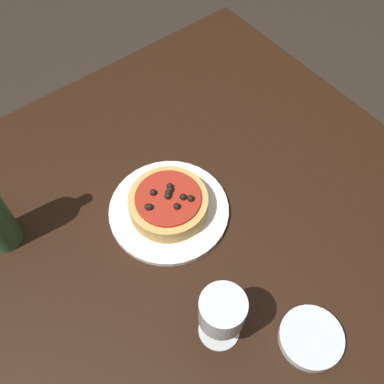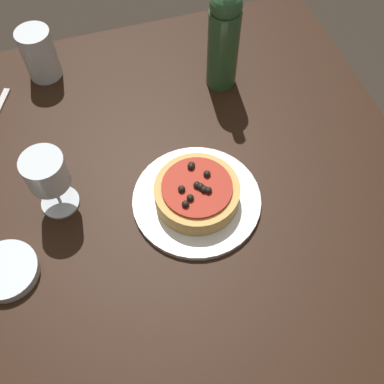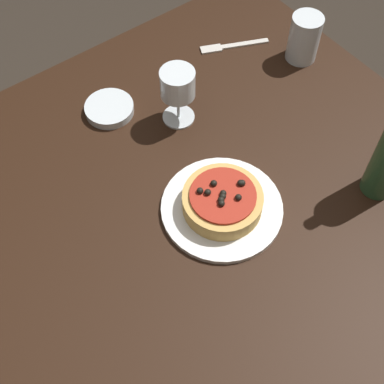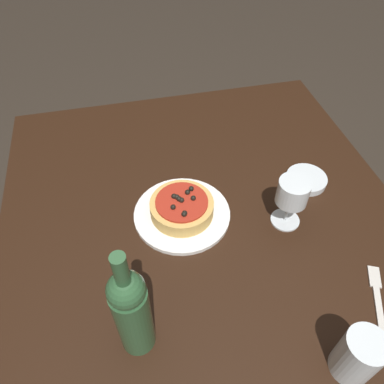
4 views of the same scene
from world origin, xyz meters
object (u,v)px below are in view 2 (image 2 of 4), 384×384
at_px(dining_table, 171,228).
at_px(water_cup, 39,54).
at_px(side_bowl, 7,271).
at_px(wine_bottle, 224,36).
at_px(pizza, 197,194).
at_px(dinner_plate, 197,202).
at_px(wine_glass, 47,174).

xyz_separation_m(dining_table, water_cup, (0.45, 0.18, 0.15)).
relative_size(dining_table, side_bowl, 9.69).
bearing_deg(wine_bottle, pizza, 153.09).
xyz_separation_m(dinner_plate, water_cup, (0.46, 0.24, 0.06)).
relative_size(dinner_plate, pizza, 1.53).
distance_m(dining_table, dinner_plate, 0.11).
xyz_separation_m(wine_bottle, side_bowl, (-0.35, 0.53, -0.12)).
distance_m(dinner_plate, pizza, 0.03).
distance_m(dining_table, water_cup, 0.51).
xyz_separation_m(pizza, wine_glass, (0.08, 0.26, 0.07)).
height_order(dining_table, pizza, pizza).
relative_size(pizza, side_bowl, 1.43).
relative_size(wine_glass, side_bowl, 1.24).
height_order(dinner_plate, wine_bottle, wine_bottle).
xyz_separation_m(wine_glass, water_cup, (0.37, -0.02, -0.04)).
height_order(pizza, wine_bottle, wine_bottle).
bearing_deg(water_cup, dinner_plate, -152.14).
bearing_deg(dining_table, wine_bottle, -35.22).
height_order(wine_glass, side_bowl, wine_glass).
distance_m(pizza, wine_bottle, 0.36).
height_order(pizza, side_bowl, pizza).
relative_size(dining_table, wine_bottle, 3.65).
relative_size(dining_table, pizza, 6.77).
distance_m(dining_table, wine_glass, 0.29).
xyz_separation_m(water_cup, side_bowl, (-0.49, 0.14, -0.05)).
relative_size(dining_table, wine_glass, 7.83).
relative_size(pizza, wine_glass, 1.16).
xyz_separation_m(dining_table, wine_bottle, (0.30, -0.21, 0.22)).
relative_size(dinner_plate, water_cup, 2.09).
xyz_separation_m(pizza, water_cup, (0.46, 0.24, 0.03)).
height_order(pizza, water_cup, water_cup).
height_order(dinner_plate, wine_glass, wine_glass).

